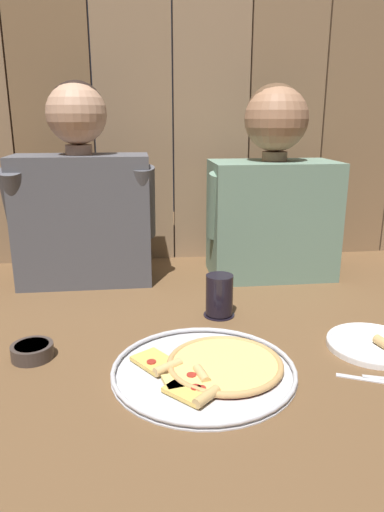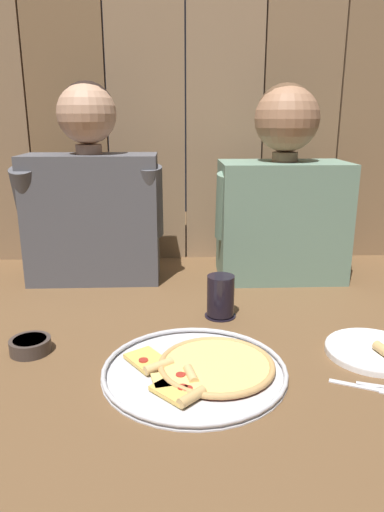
% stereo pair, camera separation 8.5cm
% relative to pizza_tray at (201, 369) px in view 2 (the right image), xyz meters
% --- Properties ---
extents(ground_plane, '(3.20, 3.20, 0.00)m').
position_rel_pizza_tray_xyz_m(ground_plane, '(-0.01, 0.16, -0.01)').
color(ground_plane, brown).
extents(pizza_tray, '(0.39, 0.39, 0.03)m').
position_rel_pizza_tray_xyz_m(pizza_tray, '(0.00, 0.00, 0.00)').
color(pizza_tray, silver).
rests_on(pizza_tray, ground).
extents(dinner_plate, '(0.21, 0.21, 0.03)m').
position_rel_pizza_tray_xyz_m(dinner_plate, '(0.39, 0.06, -0.00)').
color(dinner_plate, white).
rests_on(dinner_plate, ground).
extents(drinking_glass, '(0.08, 0.08, 0.11)m').
position_rel_pizza_tray_xyz_m(drinking_glass, '(0.07, 0.29, 0.05)').
color(drinking_glass, black).
rests_on(drinking_glass, ground).
extents(dipping_bowl, '(0.09, 0.09, 0.03)m').
position_rel_pizza_tray_xyz_m(dipping_bowl, '(-0.38, 0.11, 0.01)').
color(dipping_bowl, '#3D332D').
rests_on(dipping_bowl, ground).
extents(table_fork, '(0.12, 0.07, 0.01)m').
position_rel_pizza_tray_xyz_m(table_fork, '(0.32, -0.07, -0.01)').
color(table_fork, silver).
rests_on(table_fork, ground).
extents(diner_left, '(0.45, 0.21, 0.62)m').
position_rel_pizza_tray_xyz_m(diner_left, '(-0.31, 0.62, 0.27)').
color(diner_left, '#4C4C51').
rests_on(diner_left, ground).
extents(diner_right, '(0.44, 0.23, 0.62)m').
position_rel_pizza_tray_xyz_m(diner_right, '(0.30, 0.62, 0.27)').
color(diner_right, slate).
rests_on(diner_right, ground).
extents(wooden_backdrop_wall, '(2.19, 0.03, 1.23)m').
position_rel_pizza_tray_xyz_m(wooden_backdrop_wall, '(-0.01, 0.86, 0.61)').
color(wooden_backdrop_wall, '#806243').
rests_on(wooden_backdrop_wall, ground).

